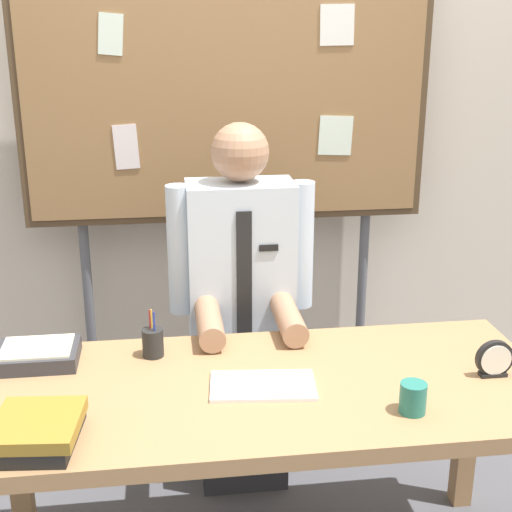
# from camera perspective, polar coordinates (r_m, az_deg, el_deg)

# --- Properties ---
(back_wall) EXTENTS (6.40, 0.08, 2.70)m
(back_wall) POSITION_cam_1_polar(r_m,az_deg,el_deg) (3.29, -2.65, 10.40)
(back_wall) COLOR beige
(back_wall) RESTS_ON ground_plane
(desk) EXTENTS (1.77, 0.76, 0.75)m
(desk) POSITION_cam_1_polar(r_m,az_deg,el_deg) (2.25, 0.65, -12.17)
(desk) COLOR #9E754C
(desk) RESTS_ON ground_plane
(person) EXTENTS (0.55, 0.56, 1.46)m
(person) POSITION_cam_1_polar(r_m,az_deg,el_deg) (2.79, -1.17, -5.39)
(person) COLOR #2D2D33
(person) RESTS_ON ground_plane
(bulletin_board) EXTENTS (1.74, 0.09, 2.12)m
(bulletin_board) POSITION_cam_1_polar(r_m,az_deg,el_deg) (3.07, -2.35, 12.97)
(bulletin_board) COLOR #4C3823
(bulletin_board) RESTS_ON ground_plane
(book_stack) EXTENTS (0.24, 0.27, 0.08)m
(book_stack) POSITION_cam_1_polar(r_m,az_deg,el_deg) (1.99, -16.84, -13.14)
(book_stack) COLOR #262626
(book_stack) RESTS_ON desk
(open_notebook) EXTENTS (0.33, 0.21, 0.01)m
(open_notebook) POSITION_cam_1_polar(r_m,az_deg,el_deg) (2.19, 0.55, -10.31)
(open_notebook) COLOR white
(open_notebook) RESTS_ON desk
(desk_clock) EXTENTS (0.12, 0.04, 0.12)m
(desk_clock) POSITION_cam_1_polar(r_m,az_deg,el_deg) (2.35, 18.51, -7.89)
(desk_clock) COLOR black
(desk_clock) RESTS_ON desk
(coffee_mug) EXTENTS (0.08, 0.08, 0.09)m
(coffee_mug) POSITION_cam_1_polar(r_m,az_deg,el_deg) (2.09, 12.42, -11.01)
(coffee_mug) COLOR #267266
(coffee_mug) RESTS_ON desk
(pen_holder) EXTENTS (0.07, 0.07, 0.16)m
(pen_holder) POSITION_cam_1_polar(r_m,az_deg,el_deg) (2.38, -8.24, -6.83)
(pen_holder) COLOR #262626
(pen_holder) RESTS_ON desk
(paper_tray) EXTENTS (0.26, 0.20, 0.06)m
(paper_tray) POSITION_cam_1_polar(r_m,az_deg,el_deg) (2.43, -17.05, -7.54)
(paper_tray) COLOR #333338
(paper_tray) RESTS_ON desk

